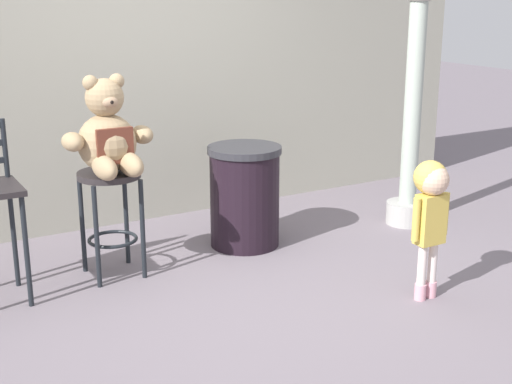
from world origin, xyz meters
The scene contains 7 objects.
ground_plane centered at (0.00, 0.00, 0.00)m, with size 24.00×24.00×0.00m, color slate.
building_wall centered at (0.00, 1.96, 1.64)m, with size 6.74×0.30×3.28m, color #A3A191.
bar_stool_with_teddy centered at (-0.51, 0.80, 0.52)m, with size 0.41×0.41×0.72m.
teddy_bear centered at (-0.51, 0.77, 0.95)m, with size 0.59×0.53×0.63m.
child_walking centered at (1.05, -0.54, 0.64)m, with size 0.28×0.22×0.88m.
trash_bin centered at (0.54, 0.86, 0.38)m, with size 0.55×0.55×0.76m.
lamppost centered at (1.94, 0.64, 1.25)m, with size 0.33×0.33×3.12m.
Camera 1 is at (-1.93, -3.56, 1.86)m, focal length 49.84 mm.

